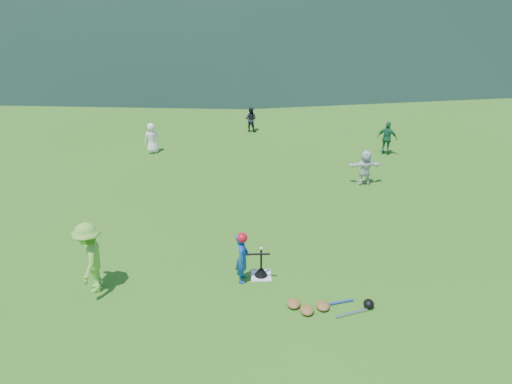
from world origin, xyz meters
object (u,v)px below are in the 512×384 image
fielder_c (387,138)px  equipment_pile (323,306)px  adult_coach (90,258)px  fielder_d (365,167)px  fielder_b (251,119)px  home_plate (261,275)px  batting_tee (261,271)px  batter_child (242,258)px  fielder_a (152,138)px

fielder_c → equipment_pile: size_ratio=0.68×
adult_coach → fielder_d: 8.76m
equipment_pile → fielder_b: bearing=95.5°
home_plate → batting_tee: batting_tee is taller
home_plate → fielder_b: fielder_b is taller
fielder_b → fielder_d: size_ratio=0.88×
fielder_d → batting_tee: bearing=52.6°
batter_child → batting_tee: batter_child is taller
adult_coach → fielder_c: bearing=127.2°
fielder_c → batting_tee: 8.73m
fielder_d → adult_coach: bearing=34.4°
fielder_c → fielder_d: fielder_c is taller
fielder_b → batting_tee: size_ratio=1.48×
home_plate → fielder_b: (0.13, 9.96, 0.49)m
batting_tee → batter_child: bearing=-162.4°
adult_coach → batting_tee: size_ratio=2.40×
batting_tee → fielder_d: bearing=53.6°
fielder_b → equipment_pile: (1.08, -11.16, -0.44)m
home_plate → adult_coach: size_ratio=0.28×
adult_coach → equipment_pile: (4.86, -0.88, -0.75)m
fielder_c → batting_tee: (-4.90, -7.21, -0.48)m
home_plate → fielder_d: fielder_d is taller
home_plate → fielder_d: bearing=53.6°
batting_tee → equipment_pile: batting_tee is taller
fielder_d → batting_tee: 5.91m
home_plate → fielder_a: 8.55m
home_plate → batter_child: size_ratio=0.38×
batter_child → fielder_c: (5.32, 7.35, 0.02)m
fielder_b → fielder_c: bearing=170.4°
fielder_b → batter_child: bearing=107.2°
fielder_a → fielder_d: 7.64m
batter_child → adult_coach: 3.23m
adult_coach → fielder_d: (7.15, 5.06, -0.25)m
equipment_pile → fielder_a: bearing=117.8°
fielder_d → equipment_pile: fielder_d is taller
batting_tee → fielder_a: bearing=114.3°
fielder_a → batting_tee: bearing=96.4°
fielder_a → fielder_b: size_ratio=1.10×
home_plate → fielder_a: size_ratio=0.41×
batting_tee → equipment_pile: (1.21, -1.20, -0.06)m
fielder_d → equipment_pile: bearing=68.0°
batting_tee → equipment_pile: bearing=-44.7°
batter_child → fielder_d: batter_child is taller
batter_child → fielder_c: bearing=-27.9°
batting_tee → home_plate: bearing=0.0°
batter_child → equipment_pile: (1.64, -1.07, -0.53)m
home_plate → fielder_c: (4.90, 7.21, 0.60)m
batter_child → fielder_b: 10.11m
batter_child → fielder_a: (-3.09, 7.91, -0.05)m
fielder_b → home_plate: bearing=109.6°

